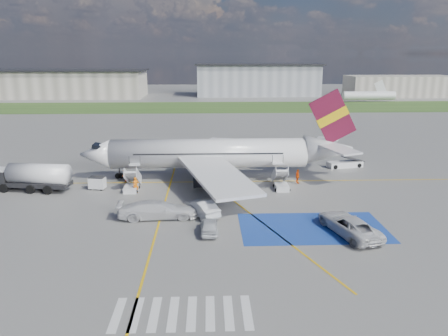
{
  "coord_description": "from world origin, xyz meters",
  "views": [
    {
      "loc": [
        -0.02,
        -43.04,
        16.32
      ],
      "look_at": [
        1.78,
        5.77,
        3.5
      ],
      "focal_mm": 35.0,
      "sensor_mm": 36.0,
      "label": 1
    }
  ],
  "objects_px": {
    "gpu_cart": "(97,184)",
    "van_white_a": "(349,222)",
    "fuel_tanker": "(30,179)",
    "airliner": "(220,153)",
    "belt_loader": "(345,164)",
    "car_silver_b": "(202,208)",
    "van_white_b": "(158,207)",
    "car_silver_a": "(209,226)"
  },
  "relations": [
    {
      "from": "gpu_cart",
      "to": "car_silver_a",
      "type": "distance_m",
      "value": 19.81
    },
    {
      "from": "fuel_tanker",
      "to": "car_silver_b",
      "type": "bearing_deg",
      "value": -14.11
    },
    {
      "from": "fuel_tanker",
      "to": "van_white_a",
      "type": "bearing_deg",
      "value": -13.08
    },
    {
      "from": "van_white_a",
      "to": "van_white_b",
      "type": "bearing_deg",
      "value": -28.72
    },
    {
      "from": "airliner",
      "to": "van_white_b",
      "type": "relative_size",
      "value": 6.05
    },
    {
      "from": "car_silver_b",
      "to": "car_silver_a",
      "type": "bearing_deg",
      "value": 69.78
    },
    {
      "from": "fuel_tanker",
      "to": "van_white_b",
      "type": "distance_m",
      "value": 19.44
    },
    {
      "from": "van_white_b",
      "to": "fuel_tanker",
      "type": "bearing_deg",
      "value": 56.43
    },
    {
      "from": "car_silver_b",
      "to": "van_white_b",
      "type": "distance_m",
      "value": 4.55
    },
    {
      "from": "gpu_cart",
      "to": "car_silver_b",
      "type": "distance_m",
      "value": 16.17
    },
    {
      "from": "belt_loader",
      "to": "car_silver_b",
      "type": "distance_m",
      "value": 28.46
    },
    {
      "from": "fuel_tanker",
      "to": "car_silver_b",
      "type": "relative_size",
      "value": 2.06
    },
    {
      "from": "van_white_a",
      "to": "van_white_b",
      "type": "height_order",
      "value": "van_white_b"
    },
    {
      "from": "belt_loader",
      "to": "fuel_tanker",
      "type": "bearing_deg",
      "value": -178.66
    },
    {
      "from": "belt_loader",
      "to": "van_white_b",
      "type": "bearing_deg",
      "value": -153.92
    },
    {
      "from": "fuel_tanker",
      "to": "car_silver_a",
      "type": "relative_size",
      "value": 2.55
    },
    {
      "from": "gpu_cart",
      "to": "car_silver_a",
      "type": "xyz_separation_m",
      "value": [
        13.81,
        -14.2,
        -0.03
      ]
    },
    {
      "from": "airliner",
      "to": "fuel_tanker",
      "type": "distance_m",
      "value": 24.0
    },
    {
      "from": "airliner",
      "to": "car_silver_b",
      "type": "height_order",
      "value": "airliner"
    },
    {
      "from": "belt_loader",
      "to": "van_white_b",
      "type": "xyz_separation_m",
      "value": [
        -25.49,
        -19.9,
        0.78
      ]
    },
    {
      "from": "airliner",
      "to": "car_silver_a",
      "type": "relative_size",
      "value": 9.09
    },
    {
      "from": "fuel_tanker",
      "to": "belt_loader",
      "type": "bearing_deg",
      "value": 22.81
    },
    {
      "from": "car_silver_b",
      "to": "van_white_a",
      "type": "bearing_deg",
      "value": 130.05
    },
    {
      "from": "gpu_cart",
      "to": "van_white_b",
      "type": "relative_size",
      "value": 0.34
    },
    {
      "from": "van_white_a",
      "to": "fuel_tanker",
      "type": "bearing_deg",
      "value": -37.21
    },
    {
      "from": "gpu_cart",
      "to": "van_white_a",
      "type": "xyz_separation_m",
      "value": [
        26.86,
        -14.78,
        0.43
      ]
    },
    {
      "from": "airliner",
      "to": "van_white_a",
      "type": "bearing_deg",
      "value": -59.39
    },
    {
      "from": "van_white_b",
      "to": "van_white_a",
      "type": "bearing_deg",
      "value": -106.85
    },
    {
      "from": "gpu_cart",
      "to": "van_white_b",
      "type": "height_order",
      "value": "van_white_b"
    },
    {
      "from": "car_silver_a",
      "to": "car_silver_b",
      "type": "xyz_separation_m",
      "value": [
        -0.72,
        4.71,
        0.14
      ]
    },
    {
      "from": "car_silver_a",
      "to": "van_white_a",
      "type": "xyz_separation_m",
      "value": [
        13.05,
        -0.58,
        0.46
      ]
    },
    {
      "from": "car_silver_a",
      "to": "van_white_a",
      "type": "relative_size",
      "value": 0.66
    },
    {
      "from": "fuel_tanker",
      "to": "car_silver_a",
      "type": "height_order",
      "value": "fuel_tanker"
    },
    {
      "from": "fuel_tanker",
      "to": "van_white_a",
      "type": "distance_m",
      "value": 37.86
    },
    {
      "from": "car_silver_a",
      "to": "car_silver_b",
      "type": "height_order",
      "value": "car_silver_b"
    },
    {
      "from": "airliner",
      "to": "belt_loader",
      "type": "bearing_deg",
      "value": 15.0
    },
    {
      "from": "gpu_cart",
      "to": "belt_loader",
      "type": "relative_size",
      "value": 0.36
    },
    {
      "from": "belt_loader",
      "to": "van_white_a",
      "type": "height_order",
      "value": "van_white_a"
    },
    {
      "from": "gpu_cart",
      "to": "car_silver_b",
      "type": "bearing_deg",
      "value": -26.83
    },
    {
      "from": "car_silver_b",
      "to": "belt_loader",
      "type": "bearing_deg",
      "value": -166.48
    },
    {
      "from": "fuel_tanker",
      "to": "car_silver_b",
      "type": "xyz_separation_m",
      "value": [
        21.17,
        -9.28,
        -0.61
      ]
    },
    {
      "from": "car_silver_b",
      "to": "van_white_b",
      "type": "height_order",
      "value": "van_white_b"
    }
  ]
}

